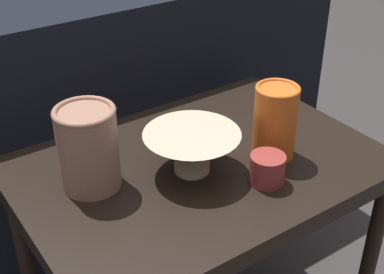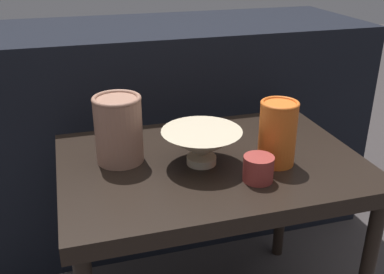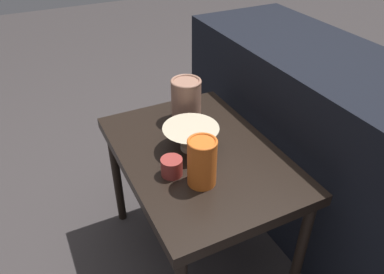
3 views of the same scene
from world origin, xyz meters
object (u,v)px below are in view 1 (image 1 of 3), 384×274
(vase_colorful_right, at_px, (275,121))
(cup, at_px, (267,169))
(bowl, at_px, (192,149))
(vase_textured_left, at_px, (88,147))

(vase_colorful_right, distance_m, cup, 0.11)
(bowl, relative_size, vase_textured_left, 1.17)
(vase_textured_left, bearing_deg, bowl, -20.98)
(vase_textured_left, relative_size, cup, 2.40)
(vase_colorful_right, xyz_separation_m, cup, (-0.08, -0.07, -0.05))
(vase_colorful_right, relative_size, cup, 2.29)
(bowl, distance_m, cup, 0.15)
(vase_textured_left, height_order, cup, vase_textured_left)
(vase_textured_left, distance_m, vase_colorful_right, 0.38)
(vase_textured_left, bearing_deg, cup, -33.28)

